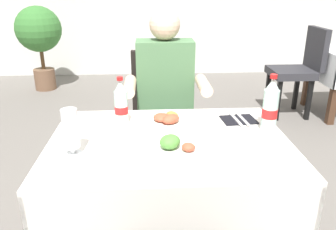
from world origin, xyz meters
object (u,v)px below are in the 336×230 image
at_px(plate_near_camera, 179,147).
at_px(plate_far_diner, 169,120).
at_px(seated_diner_far, 165,98).
at_px(background_chair_left, 299,67).
at_px(main_dining_table, 169,173).
at_px(chair_far_diner_seat, 162,115).
at_px(beer_glass_left, 71,132).
at_px(cola_bottle_secondary, 121,104).
at_px(napkin_cutlery_set, 239,120).
at_px(potted_plant_corner, 39,34).
at_px(cola_bottle_primary, 270,107).

distance_m(plate_near_camera, plate_far_diner, 0.31).
distance_m(seated_diner_far, background_chair_left, 2.14).
bearing_deg(main_dining_table, chair_far_diner_seat, 90.00).
height_order(beer_glass_left, cola_bottle_secondary, cola_bottle_secondary).
xyz_separation_m(plate_near_camera, napkin_cutlery_set, (0.34, 0.33, -0.01)).
bearing_deg(background_chair_left, potted_plant_corner, 159.32).
bearing_deg(cola_bottle_secondary, main_dining_table, -40.35).
xyz_separation_m(seated_diner_far, plate_far_diner, (-0.01, -0.48, 0.04)).
height_order(seated_diner_far, cola_bottle_primary, seated_diner_far).
bearing_deg(main_dining_table, potted_plant_corner, 115.05).
height_order(plate_far_diner, cola_bottle_secondary, cola_bottle_secondary).
relative_size(plate_near_camera, cola_bottle_secondary, 1.05).
bearing_deg(napkin_cutlery_set, cola_bottle_secondary, -178.55).
distance_m(chair_far_diner_seat, plate_near_camera, 0.93).
height_order(seated_diner_far, cola_bottle_secondary, seated_diner_far).
xyz_separation_m(cola_bottle_secondary, potted_plant_corner, (-1.33, 3.14, -0.08)).
bearing_deg(chair_far_diner_seat, plate_near_camera, -87.89).
bearing_deg(cola_bottle_secondary, beer_glass_left, -119.48).
bearing_deg(main_dining_table, plate_near_camera, -74.86).
bearing_deg(napkin_cutlery_set, plate_far_diner, -177.29).
bearing_deg(background_chair_left, main_dining_table, -125.77).
height_order(seated_diner_far, plate_near_camera, seated_diner_far).
distance_m(main_dining_table, beer_glass_left, 0.51).
distance_m(main_dining_table, cola_bottle_secondary, 0.41).
relative_size(cola_bottle_primary, potted_plant_corner, 0.25).
distance_m(beer_glass_left, cola_bottle_secondary, 0.36).
bearing_deg(chair_far_diner_seat, potted_plant_corner, 121.42).
height_order(plate_far_diner, beer_glass_left, beer_glass_left).
xyz_separation_m(main_dining_table, plate_near_camera, (0.03, -0.12, 0.20)).
relative_size(plate_near_camera, napkin_cutlery_set, 1.32).
distance_m(plate_near_camera, napkin_cutlery_set, 0.47).
bearing_deg(chair_far_diner_seat, seated_diner_far, -81.98).
height_order(plate_far_diner, background_chair_left, background_chair_left).
bearing_deg(beer_glass_left, potted_plant_corner, 108.44).
height_order(beer_glass_left, potted_plant_corner, potted_plant_corner).
xyz_separation_m(cola_bottle_secondary, napkin_cutlery_set, (0.60, 0.02, -0.10)).
height_order(napkin_cutlery_set, background_chair_left, background_chair_left).
relative_size(plate_far_diner, background_chair_left, 0.26).
relative_size(beer_glass_left, cola_bottle_primary, 0.71).
relative_size(cola_bottle_primary, cola_bottle_secondary, 1.14).
distance_m(chair_far_diner_seat, napkin_cutlery_set, 0.71).
height_order(plate_near_camera, cola_bottle_primary, cola_bottle_primary).
bearing_deg(main_dining_table, cola_bottle_primary, 8.19).
relative_size(cola_bottle_secondary, napkin_cutlery_set, 1.27).
relative_size(seated_diner_far, potted_plant_corner, 1.11).
distance_m(beer_glass_left, background_chair_left, 3.02).
xyz_separation_m(beer_glass_left, napkin_cutlery_set, (0.78, 0.33, -0.10)).
height_order(beer_glass_left, background_chair_left, background_chair_left).
xyz_separation_m(main_dining_table, seated_diner_far, (0.02, 0.67, 0.15)).
relative_size(chair_far_diner_seat, cola_bottle_secondary, 3.95).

